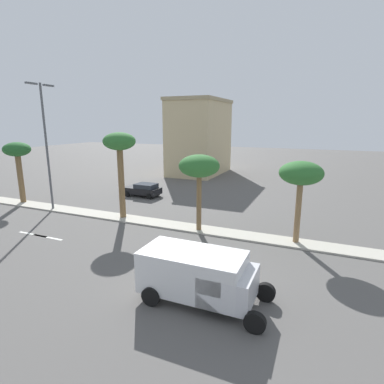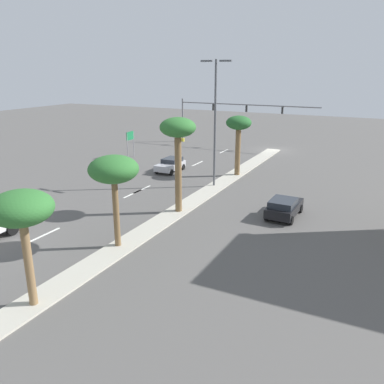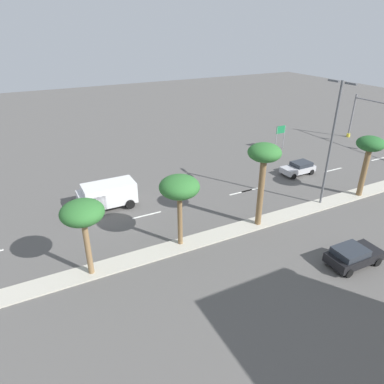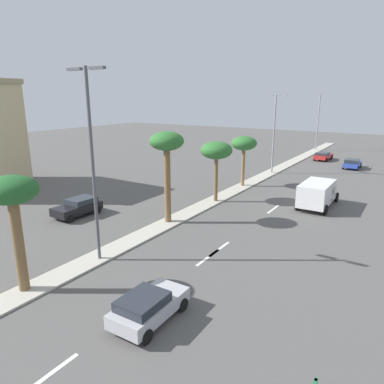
% 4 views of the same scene
% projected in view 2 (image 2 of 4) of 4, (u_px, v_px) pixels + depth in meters
% --- Properties ---
extents(ground_plane, '(160.00, 160.00, 0.00)m').
position_uv_depth(ground_plane, '(131.00, 242.00, 25.75)').
color(ground_plane, '#565451').
extents(median_curb, '(1.80, 87.61, 0.12)m').
position_uv_depth(median_curb, '(3.00, 323.00, 17.43)').
color(median_curb, '#B7B2A3').
rests_on(median_curb, ground).
extents(lane_stripe_near, '(0.20, 2.80, 0.01)m').
position_uv_depth(lane_stripe_near, '(224.00, 151.00, 53.90)').
color(lane_stripe_near, silver).
rests_on(lane_stripe_near, ground).
extents(lane_stripe_far, '(0.20, 2.80, 0.01)m').
position_uv_depth(lane_stripe_far, '(197.00, 164.00, 46.93)').
color(lane_stripe_far, silver).
rests_on(lane_stripe_far, ground).
extents(lane_stripe_trailing, '(0.20, 2.80, 0.01)m').
position_uv_depth(lane_stripe_trailing, '(142.00, 189.00, 36.86)').
color(lane_stripe_trailing, silver).
rests_on(lane_stripe_trailing, ground).
extents(lane_stripe_inboard, '(0.20, 2.80, 0.01)m').
position_uv_depth(lane_stripe_inboard, '(133.00, 194.00, 35.60)').
color(lane_stripe_inboard, silver).
rests_on(lane_stripe_inboard, ground).
extents(lane_stripe_center, '(0.20, 2.80, 0.01)m').
position_uv_depth(lane_stripe_center, '(44.00, 235.00, 26.75)').
color(lane_stripe_center, silver).
rests_on(lane_stripe_center, ground).
extents(traffic_signal_gantry, '(20.56, 0.53, 6.48)m').
position_uv_depth(traffic_signal_gantry, '(218.00, 115.00, 57.52)').
color(traffic_signal_gantry, slate).
rests_on(traffic_signal_gantry, ground).
extents(directional_road_sign, '(0.10, 1.49, 3.29)m').
position_uv_depth(directional_road_sign, '(130.00, 139.00, 49.43)').
color(directional_road_sign, gray).
rests_on(directional_road_sign, ground).
extents(palm_tree_mid, '(2.58, 2.58, 6.12)m').
position_uv_depth(palm_tree_mid, '(239.00, 127.00, 40.11)').
color(palm_tree_mid, brown).
rests_on(palm_tree_mid, median_curb).
extents(palm_tree_leading, '(2.69, 2.69, 7.26)m').
position_uv_depth(palm_tree_leading, '(178.00, 134.00, 29.19)').
color(palm_tree_leading, brown).
rests_on(palm_tree_leading, median_curb).
extents(palm_tree_far, '(3.03, 3.03, 5.76)m').
position_uv_depth(palm_tree_far, '(114.00, 171.00, 23.51)').
color(palm_tree_far, brown).
rests_on(palm_tree_far, median_curb).
extents(palm_tree_center, '(2.86, 2.86, 5.59)m').
position_uv_depth(palm_tree_center, '(21.00, 211.00, 17.36)').
color(palm_tree_center, olive).
rests_on(palm_tree_center, median_curb).
extents(street_lamp_near, '(2.90, 0.24, 11.43)m').
position_uv_depth(street_lamp_near, '(215.00, 115.00, 35.86)').
color(street_lamp_near, '#515459').
rests_on(street_lamp_near, median_curb).
extents(sedan_silver_inboard, '(2.03, 3.93, 1.42)m').
position_uv_depth(sedan_silver_inboard, '(171.00, 164.00, 43.19)').
color(sedan_silver_inboard, '#B2B2B7').
rests_on(sedan_silver_inboard, ground).
extents(sedan_black_near, '(2.14, 4.13, 1.48)m').
position_uv_depth(sedan_black_near, '(284.00, 207.00, 29.84)').
color(sedan_black_near, black).
rests_on(sedan_black_near, ground).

